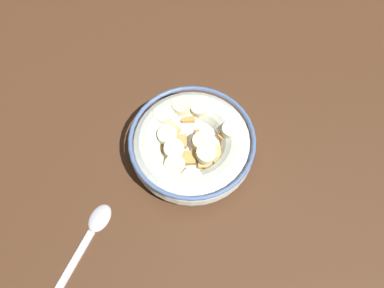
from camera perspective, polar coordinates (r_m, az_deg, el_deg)
name	(u,v)px	position (r cm, az deg, el deg)	size (l,w,h in cm)	color
ground_plane	(192,156)	(57.75, 0.00, -1.77)	(92.87, 92.87, 2.00)	#472B19
cereal_bowl	(192,145)	(54.53, -0.01, -0.17)	(17.26, 17.26, 5.11)	beige
spoon	(90,233)	(54.29, -14.52, -12.39)	(14.90, 5.04, 0.80)	#B7B7BC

